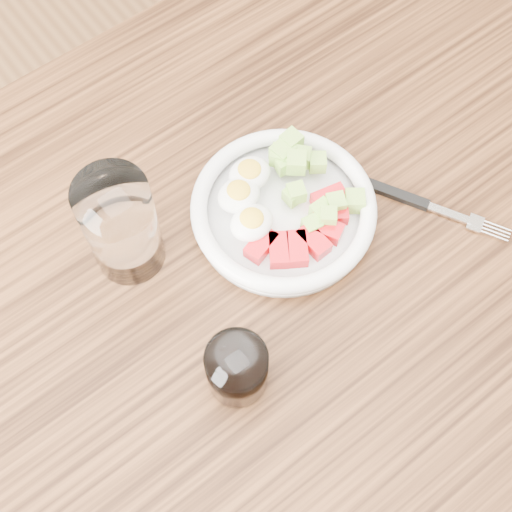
# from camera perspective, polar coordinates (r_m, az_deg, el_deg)

# --- Properties ---
(ground) EXTENTS (4.00, 4.00, 0.00)m
(ground) POSITION_cam_1_polar(r_m,az_deg,el_deg) (1.62, 0.51, -12.33)
(ground) COLOR brown
(ground) RESTS_ON ground
(dining_table) EXTENTS (1.50, 0.90, 0.77)m
(dining_table) POSITION_cam_1_polar(r_m,az_deg,el_deg) (0.98, 0.82, -3.39)
(dining_table) COLOR brown
(dining_table) RESTS_ON ground
(bowl) EXTENTS (0.24, 0.24, 0.06)m
(bowl) POSITION_cam_1_polar(r_m,az_deg,el_deg) (0.90, 2.10, 3.95)
(bowl) COLOR white
(bowl) RESTS_ON dining_table
(fork) EXTENTS (0.11, 0.19, 0.01)m
(fork) POSITION_cam_1_polar(r_m,az_deg,el_deg) (0.95, 12.41, 4.38)
(fork) COLOR black
(fork) RESTS_ON dining_table
(water_glass) EXTENTS (0.09, 0.09, 0.15)m
(water_glass) POSITION_cam_1_polar(r_m,az_deg,el_deg) (0.84, -10.74, 2.40)
(water_glass) COLOR white
(water_glass) RESTS_ON dining_table
(coffee_glass) EXTENTS (0.07, 0.07, 0.08)m
(coffee_glass) POSITION_cam_1_polar(r_m,az_deg,el_deg) (0.80, -1.53, -9.03)
(coffee_glass) COLOR white
(coffee_glass) RESTS_ON dining_table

